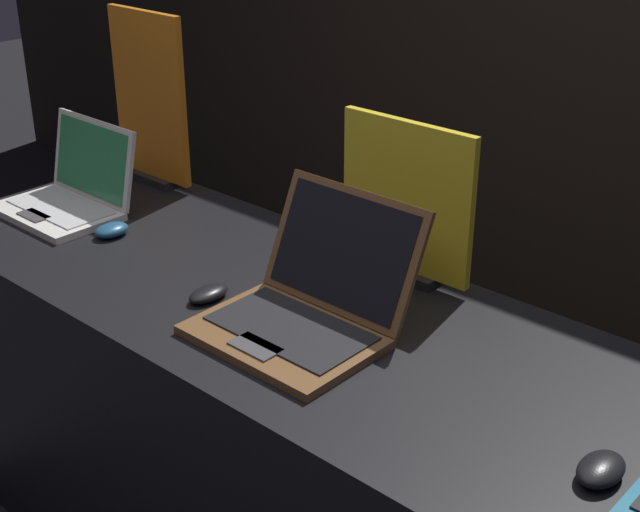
% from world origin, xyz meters
% --- Properties ---
extents(display_counter, '(2.35, 0.73, 0.86)m').
position_xyz_m(display_counter, '(0.00, 0.36, 0.43)').
color(display_counter, black).
rests_on(display_counter, ground_plane).
extents(laptop_front, '(0.35, 0.28, 0.24)m').
position_xyz_m(laptop_front, '(-0.93, 0.35, 0.91)').
color(laptop_front, silver).
rests_on(laptop_front, display_counter).
extents(mouse_front, '(0.07, 0.10, 0.03)m').
position_xyz_m(mouse_front, '(-0.70, 0.32, 0.87)').
color(mouse_front, navy).
rests_on(mouse_front, display_counter).
extents(promo_stand_front, '(0.31, 0.07, 0.52)m').
position_xyz_m(promo_stand_front, '(-0.93, 0.66, 1.11)').
color(promo_stand_front, black).
rests_on(promo_stand_front, display_counter).
extents(laptop_middle, '(0.39, 0.39, 0.27)m').
position_xyz_m(laptop_middle, '(0.01, 0.31, 0.92)').
color(laptop_middle, brown).
rests_on(laptop_middle, display_counter).
extents(mouse_middle, '(0.06, 0.11, 0.03)m').
position_xyz_m(mouse_middle, '(-0.24, 0.26, 0.87)').
color(mouse_middle, black).
rests_on(mouse_middle, display_counter).
extents(promo_stand_middle, '(0.36, 0.07, 0.39)m').
position_xyz_m(promo_stand_middle, '(0.01, 0.65, 1.04)').
color(promo_stand_middle, black).
rests_on(promo_stand_middle, display_counter).
extents(mouse_back, '(0.07, 0.11, 0.04)m').
position_xyz_m(mouse_back, '(0.71, 0.27, 0.87)').
color(mouse_back, black).
rests_on(mouse_back, display_counter).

